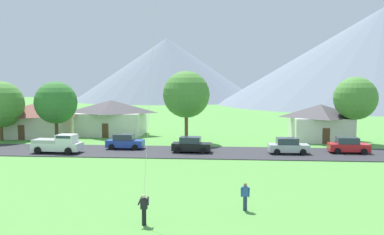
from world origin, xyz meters
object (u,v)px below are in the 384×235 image
Objects in this scene: tree_near_left at (56,103)px; tree_center at (0,104)px; parked_car_red_mid_east at (348,146)px; tree_left_of_center at (186,95)px; house_leftmost at (320,122)px; tree_right_of_center at (355,98)px; house_left_center at (112,117)px; parked_car_blue_west_end at (125,142)px; parked_car_silver_east_end at (288,146)px; house_right_center at (33,120)px; parked_car_black_mid_west at (191,145)px; pickup_truck_white_west_side at (58,144)px; watcher_person at (245,196)px.

tree_near_left is 7.96m from tree_center.
tree_left_of_center is at bearing 159.75° from parked_car_red_mid_east.
tree_right_of_center reaches higher than house_leftmost.
house_left_center reaches higher than parked_car_blue_west_end.
parked_car_silver_east_end is at bearing -117.24° from house_leftmost.
house_leftmost is 29.34m from house_left_center.
tree_near_left reaches higher than house_leftmost.
parked_car_red_mid_east is (42.58, -6.14, -3.94)m from tree_center.
tree_left_of_center is 10.29m from parked_car_blue_west_end.
house_right_center is at bearing 179.86° from house_leftmost.
parked_car_black_mid_west is 0.81× the size of pickup_truck_white_west_side.
pickup_truck_white_west_side is at bearing -157.04° from house_leftmost.
house_right_center is 15.97m from pickup_truck_white_west_side.
tree_left_of_center reaches higher than tree_center.
house_leftmost is 42.14m from tree_center.
house_left_center is 1.26× the size of tree_near_left.
tree_left_of_center reaches higher than watcher_person.
parked_car_red_mid_east is (34.68, -5.21, -4.24)m from tree_near_left.
house_left_center is at bearing 30.01° from tree_center.
tree_left_of_center reaches higher than pickup_truck_white_west_side.
pickup_truck_white_west_side is at bearing -153.03° from parked_car_blue_west_end.
tree_center reaches higher than house_leftmost.
house_left_center is 32.82m from parked_car_red_mid_east.
house_left_center is 2.32× the size of parked_car_blue_west_end.
pickup_truck_white_west_side is (-6.47, -3.29, 0.19)m from parked_car_blue_west_end.
house_leftmost is at bearing 11.58° from tree_left_of_center.
house_leftmost is 12.81m from parked_car_silver_east_end.
tree_right_of_center is 32.43m from watcher_person.
tree_right_of_center is 9.36m from parked_car_red_mid_east.
parked_car_black_mid_west is at bearing -48.20° from house_left_center.
house_right_center is 2.32× the size of parked_car_red_mid_east.
tree_center is 1.86× the size of parked_car_blue_west_end.
tree_center is (-24.37, -0.58, -1.33)m from tree_left_of_center.
tree_near_left is at bearing 171.45° from parked_car_red_mid_east.
pickup_truck_white_west_side is (-14.26, -1.56, 0.19)m from parked_car_black_mid_west.
tree_right_of_center reaches higher than parked_car_black_mid_west.
parked_car_black_mid_west is at bearing -156.61° from tree_right_of_center.
parked_car_silver_east_end is (36.06, -7.14, -3.94)m from tree_center.
watcher_person is at bearing -119.70° from parked_car_red_mid_east.
house_leftmost reaches higher than parked_car_blue_west_end.
parked_car_silver_east_end is at bearing 3.71° from pickup_truck_white_west_side.
watcher_person is (-14.81, -28.45, -4.79)m from tree_right_of_center.
house_leftmost is 4.72× the size of watcher_person.
house_right_center is 5.88× the size of watcher_person.
tree_near_left is at bearing 167.56° from parked_car_silver_east_end.
tree_left_of_center reaches higher than parked_car_red_mid_east.
house_left_center is 5.85× the size of watcher_person.
pickup_truck_white_west_side is (-12.94, -9.31, -5.07)m from tree_left_of_center.
house_right_center is 41.69m from parked_car_red_mid_east.
tree_center is 1.83× the size of parked_car_black_mid_west.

